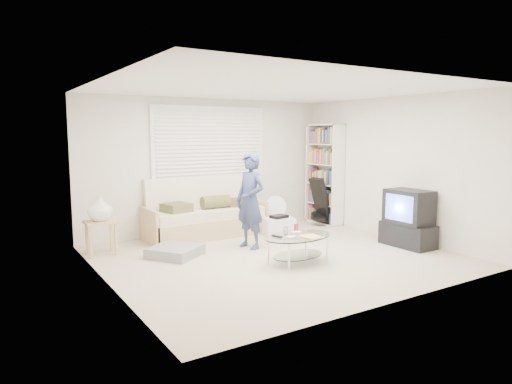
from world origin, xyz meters
TOP-DOWN VIEW (x-y plane):
  - ground at (0.00, 0.00)m, footprint 5.00×5.00m
  - room_shell at (0.00, 0.48)m, footprint 5.02×4.52m
  - window_blinds at (0.00, 2.20)m, footprint 2.32×0.08m
  - futon_sofa at (-0.29, 1.88)m, footprint 2.19×0.88m
  - grey_floor_pillow at (-1.30, 0.84)m, footprint 0.94×0.94m
  - side_table at (-2.22, 1.53)m, footprint 0.47×0.38m
  - bookshelf at (2.32, 1.63)m, footprint 0.32×0.86m
  - guitar_case at (2.09, 1.47)m, footprint 0.40×0.36m
  - floor_fan at (1.00, 1.52)m, footprint 0.42×0.28m
  - storage_bin at (0.86, 1.17)m, footprint 0.62×0.51m
  - tv_unit at (2.20, -0.63)m, footprint 0.48×0.87m
  - coffee_table at (0.05, -0.46)m, footprint 1.16×0.81m
  - standing_person at (-0.06, 0.68)m, footprint 0.49×0.64m

SIDE VIEW (x-z plane):
  - ground at x=0.00m, z-range 0.00..0.00m
  - grey_floor_pillow at x=-1.30m, z-range 0.00..0.15m
  - storage_bin at x=0.86m, z-range -0.02..0.36m
  - coffee_table at x=0.05m, z-range 0.06..0.59m
  - futon_sofa at x=-0.29m, z-range -0.18..0.88m
  - floor_fan at x=1.00m, z-range 0.06..0.74m
  - guitar_case at x=2.09m, z-range -0.05..0.91m
  - tv_unit at x=2.20m, z-range -0.01..0.93m
  - side_table at x=-2.22m, z-range 0.22..1.15m
  - standing_person at x=-0.06m, z-range 0.00..1.55m
  - bookshelf at x=2.32m, z-range 0.00..2.05m
  - window_blinds at x=0.00m, z-range 0.74..2.36m
  - room_shell at x=0.00m, z-range 0.37..2.88m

